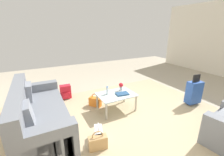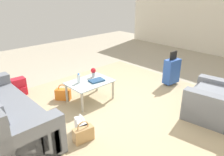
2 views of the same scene
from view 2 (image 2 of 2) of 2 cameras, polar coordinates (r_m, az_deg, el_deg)
ground_plane at (r=4.66m, az=2.11°, el=-6.34°), size 12.00×12.00×0.00m
area_rug at (r=4.17m, az=-1.81°, el=-9.95°), size 5.20×4.40×0.01m
armchair at (r=4.46m, az=26.47°, el=-6.05°), size 1.13×1.09×0.81m
coffee_table at (r=4.59m, az=-5.80°, el=-1.63°), size 0.91×0.65×0.44m
water_bottle at (r=4.50m, az=-8.67°, el=-0.14°), size 0.06×0.06×0.20m
coffee_table_book at (r=4.57m, az=-4.04°, el=-0.64°), size 0.33×0.24×0.03m
flower_vase at (r=4.75m, az=-4.91°, el=1.67°), size 0.11×0.11×0.21m
suitcase_blue at (r=5.57m, az=15.33°, el=1.83°), size 0.42×0.26×0.85m
handbag_white at (r=3.71m, az=-8.07°, el=-12.43°), size 0.24×0.35×0.36m
handbag_orange at (r=4.82m, az=-12.67°, el=-4.14°), size 0.31×0.34×0.36m
handbag_tan at (r=3.54m, az=-7.48°, el=-14.27°), size 0.34×0.19×0.36m
backpack_red at (r=5.30m, az=-23.10°, el=-2.22°), size 0.31×0.26×0.40m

